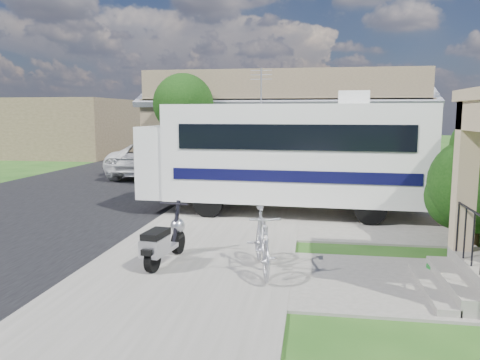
# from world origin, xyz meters

# --- Properties ---
(ground) EXTENTS (120.00, 120.00, 0.00)m
(ground) POSITION_xyz_m (0.00, 0.00, 0.00)
(ground) COLOR #1B4512
(street_slab) EXTENTS (9.00, 80.00, 0.02)m
(street_slab) POSITION_xyz_m (-7.50, 10.00, 0.01)
(street_slab) COLOR black
(street_slab) RESTS_ON ground
(sidewalk_slab) EXTENTS (4.00, 80.00, 0.06)m
(sidewalk_slab) POSITION_xyz_m (-1.00, 10.00, 0.03)
(sidewalk_slab) COLOR slate
(sidewalk_slab) RESTS_ON ground
(driveway_slab) EXTENTS (7.00, 6.00, 0.05)m
(driveway_slab) POSITION_xyz_m (1.50, 4.50, 0.03)
(driveway_slab) COLOR slate
(driveway_slab) RESTS_ON ground
(walk_slab) EXTENTS (4.00, 3.00, 0.05)m
(walk_slab) POSITION_xyz_m (3.00, -1.00, 0.03)
(walk_slab) COLOR slate
(walk_slab) RESTS_ON ground
(warehouse) EXTENTS (12.50, 8.40, 5.04)m
(warehouse) POSITION_xyz_m (0.00, 13.97, 1.99)
(warehouse) COLOR brown
(warehouse) RESTS_ON ground
(distant_bldg_far) EXTENTS (10.00, 8.00, 4.00)m
(distant_bldg_far) POSITION_xyz_m (-17.00, 22.00, 2.00)
(distant_bldg_far) COLOR brown
(distant_bldg_far) RESTS_ON ground
(distant_bldg_near) EXTENTS (8.00, 7.00, 3.20)m
(distant_bldg_near) POSITION_xyz_m (-15.00, 34.00, 1.60)
(distant_bldg_near) COLOR brown
(distant_bldg_near) RESTS_ON ground
(street_tree_a) EXTENTS (2.44, 2.40, 4.58)m
(street_tree_a) POSITION_xyz_m (-3.70, 9.05, 3.25)
(street_tree_a) COLOR #322016
(street_tree_a) RESTS_ON ground
(street_tree_b) EXTENTS (2.44, 2.40, 4.73)m
(street_tree_b) POSITION_xyz_m (-3.70, 19.05, 3.39)
(street_tree_b) COLOR #322016
(street_tree_b) RESTS_ON ground
(street_tree_c) EXTENTS (2.44, 2.40, 4.42)m
(street_tree_c) POSITION_xyz_m (-3.70, 28.05, 3.10)
(street_tree_c) COLOR #322016
(street_tree_c) RESTS_ON ground
(motorhome) EXTENTS (8.41, 3.02, 4.26)m
(motorhome) POSITION_xyz_m (0.53, 4.68, 1.83)
(motorhome) COLOR silver
(motorhome) RESTS_ON ground
(scooter) EXTENTS (0.63, 1.73, 1.14)m
(scooter) POSITION_xyz_m (-1.51, -0.70, 0.50)
(scooter) COLOR black
(scooter) RESTS_ON ground
(bicycle) EXTENTS (0.97, 2.03, 1.17)m
(bicycle) POSITION_xyz_m (0.44, -0.83, 0.59)
(bicycle) COLOR #ABAAB2
(bicycle) RESTS_ON ground
(pickup_truck) EXTENTS (3.42, 6.38, 1.70)m
(pickup_truck) POSITION_xyz_m (-6.06, 12.48, 0.85)
(pickup_truck) COLOR white
(pickup_truck) RESTS_ON ground
(van) EXTENTS (2.72, 6.63, 1.92)m
(van) POSITION_xyz_m (-6.25, 20.00, 0.96)
(van) COLOR white
(van) RESTS_ON ground
(garden_hose) EXTENTS (0.40, 0.40, 0.18)m
(garden_hose) POSITION_xyz_m (3.65, -0.44, 0.09)
(garden_hose) COLOR #14681F
(garden_hose) RESTS_ON ground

